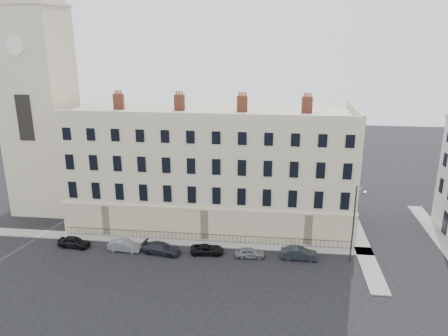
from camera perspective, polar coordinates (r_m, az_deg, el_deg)
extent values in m
plane|color=black|center=(49.01, 3.46, -12.79)|extent=(160.00, 160.00, 0.00)
cube|color=beige|center=(57.55, -1.68, 0.06)|extent=(36.00, 12.00, 15.00)
cube|color=#C5B793|center=(53.90, -2.57, -7.45)|extent=(36.10, 0.18, 4.00)
cube|color=#C5B793|center=(59.72, 15.89, -5.59)|extent=(0.18, 12.10, 4.00)
cube|color=beige|center=(50.03, -2.73, 6.74)|extent=(36.00, 0.35, 0.80)
cube|color=beige|center=(56.01, 16.78, 7.17)|extent=(0.35, 12.00, 0.80)
cube|color=brown|center=(58.58, -13.58, 8.43)|extent=(1.30, 0.70, 2.00)
cube|color=brown|center=(56.35, -5.83, 8.48)|extent=(1.30, 0.70, 2.00)
cube|color=brown|center=(55.19, 2.40, 8.37)|extent=(1.30, 0.70, 2.00)
cube|color=brown|center=(55.19, 10.79, 8.09)|extent=(1.30, 0.70, 2.00)
cube|color=beige|center=(65.69, -22.81, 6.72)|extent=(8.00, 8.00, 28.00)
cylinder|color=white|center=(61.37, -25.67, 14.22)|extent=(2.40, 0.14, 2.40)
cube|color=gray|center=(54.67, -6.89, -9.45)|extent=(48.00, 2.00, 0.12)
cube|color=gray|center=(57.08, 17.25, -8.95)|extent=(2.00, 24.00, 0.12)
cube|color=gray|center=(61.50, 26.20, -8.07)|extent=(2.00, 20.00, 0.12)
cube|color=black|center=(53.86, -2.64, -8.62)|extent=(35.00, 0.04, 0.04)
cube|color=black|center=(54.26, -2.63, -9.48)|extent=(35.00, 0.04, 0.04)
imported|color=black|center=(55.73, -19.00, -9.11)|extent=(3.98, 1.91, 1.31)
imported|color=slate|center=(53.25, -12.83, -9.85)|extent=(3.97, 1.61, 1.28)
imported|color=#20232B|center=(51.84, -8.14, -10.34)|extent=(4.75, 2.56, 1.31)
imported|color=black|center=(51.38, -2.20, -10.57)|extent=(4.04, 2.15, 1.08)
imported|color=slate|center=(50.66, 3.40, -10.98)|extent=(3.45, 1.61, 1.14)
imported|color=black|center=(50.90, 9.81, -10.94)|extent=(4.17, 1.51, 1.37)
cylinder|color=#333338|center=(49.92, 16.53, -7.13)|extent=(0.18, 0.18, 9.03)
cylinder|color=#333338|center=(47.69, 17.44, -2.67)|extent=(0.69, 1.63, 0.11)
cube|color=#333338|center=(47.07, 17.92, -3.04)|extent=(0.38, 0.60, 0.14)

